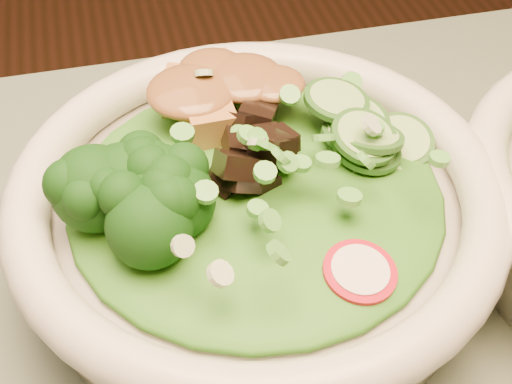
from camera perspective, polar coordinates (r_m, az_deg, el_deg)
name	(u,v)px	position (r m, az deg, el deg)	size (l,w,h in m)	color
salad_bowl	(256,217)	(0.43, 0.00, -1.98)	(0.29, 0.29, 0.08)	beige
lettuce_bed	(256,191)	(0.42, 0.00, 0.10)	(0.22, 0.22, 0.03)	#296515
broccoli_florets	(142,204)	(0.39, -9.09, -0.99)	(0.09, 0.08, 0.05)	black
radish_slices	(317,272)	(0.37, 4.87, -6.39)	(0.12, 0.04, 0.02)	#A70C1E
cucumber_slices	(365,144)	(0.43, 8.74, 3.83)	(0.08, 0.08, 0.04)	#89C36C
mushroom_heap	(247,157)	(0.41, -0.72, 2.82)	(0.08, 0.08, 0.04)	black
tofu_cubes	(216,106)	(0.46, -3.19, 6.90)	(0.10, 0.06, 0.04)	#A56837
peanut_sauce	(215,88)	(0.45, -3.27, 8.33)	(0.08, 0.06, 0.02)	brown
scallion_garnish	(256,157)	(0.40, 0.00, 2.83)	(0.21, 0.21, 0.03)	#4FA439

